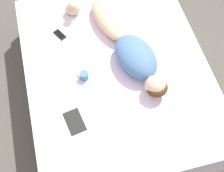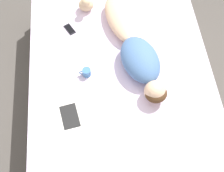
# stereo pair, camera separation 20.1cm
# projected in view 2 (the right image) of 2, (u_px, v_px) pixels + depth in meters

# --- Properties ---
(ground_plane) EXTENTS (12.00, 12.00, 0.00)m
(ground_plane) POSITION_uv_depth(u_px,v_px,m) (119.00, 93.00, 3.46)
(ground_plane) COLOR #4C4742
(bed) EXTENTS (1.79, 2.25, 0.54)m
(bed) POSITION_uv_depth(u_px,v_px,m) (120.00, 82.00, 3.23)
(bed) COLOR beige
(bed) RESTS_ON ground_plane
(person) EXTENTS (0.55, 1.34, 0.21)m
(person) POSITION_uv_depth(u_px,v_px,m) (135.00, 50.00, 2.97)
(person) COLOR #DBB28E
(person) RESTS_ON bed
(open_magazine) EXTENTS (0.50, 0.41, 0.01)m
(open_magazine) POSITION_uv_depth(u_px,v_px,m) (82.00, 113.00, 2.75)
(open_magazine) COLOR silver
(open_magazine) RESTS_ON bed
(coffee_mug) EXTENTS (0.11, 0.08, 0.08)m
(coffee_mug) POSITION_uv_depth(u_px,v_px,m) (86.00, 72.00, 2.92)
(coffee_mug) COLOR teal
(coffee_mug) RESTS_ON bed
(cell_phone) EXTENTS (0.13, 0.16, 0.01)m
(cell_phone) POSITION_uv_depth(u_px,v_px,m) (70.00, 29.00, 3.21)
(cell_phone) COLOR black
(cell_phone) RESTS_ON bed
(plush_toy) EXTENTS (0.16, 0.17, 0.20)m
(plush_toy) POSITION_uv_depth(u_px,v_px,m) (86.00, 4.00, 3.27)
(plush_toy) COLOR #D1B289
(plush_toy) RESTS_ON bed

